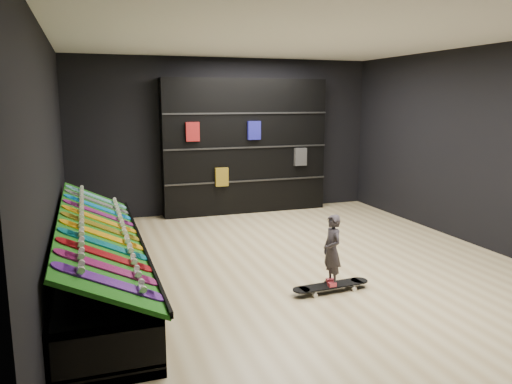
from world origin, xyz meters
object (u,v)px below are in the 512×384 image
object	(u,v)px
display_rack	(99,267)
back_shelving	(245,147)
child	(332,264)
floor_skateboard	(331,288)

from	to	relation	value
display_rack	back_shelving	xyz separation A→B (m)	(2.90, 3.32, 1.05)
display_rack	child	size ratio (longest dim) A/B	8.98
display_rack	floor_skateboard	world-z (taller)	display_rack
back_shelving	child	distance (m)	4.47
display_rack	floor_skateboard	xyz separation A→B (m)	(2.55, -1.03, -0.20)
display_rack	child	bearing A→B (deg)	-21.95
display_rack	floor_skateboard	distance (m)	2.76
display_rack	back_shelving	size ratio (longest dim) A/B	1.38
display_rack	child	world-z (taller)	child
display_rack	back_shelving	distance (m)	4.53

